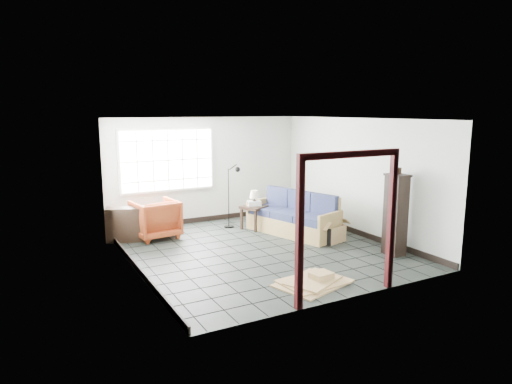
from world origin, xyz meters
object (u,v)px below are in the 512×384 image
armchair (155,217)px  tall_shelf (396,214)px  futon_sofa (294,218)px  side_table (254,210)px

armchair → tall_shelf: size_ratio=0.59×
futon_sofa → side_table: futon_sofa is taller
futon_sofa → tall_shelf: size_ratio=1.47×
futon_sofa → tall_shelf: tall_shelf is taller
futon_sofa → side_table: (-0.63, 0.77, 0.11)m
tall_shelf → futon_sofa: bearing=113.9°
side_table → armchair: bearing=170.4°
futon_sofa → side_table: 1.00m
futon_sofa → tall_shelf: (0.86, -2.21, 0.45)m
armchair → tall_shelf: bearing=131.0°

